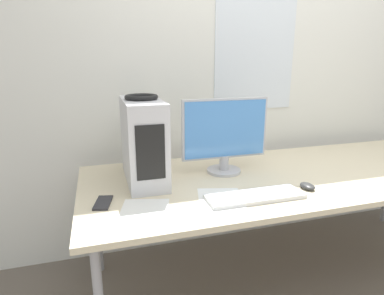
{
  "coord_description": "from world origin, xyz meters",
  "views": [
    {
      "loc": [
        -1.12,
        -1.08,
        1.35
      ],
      "look_at": [
        -0.66,
        0.47,
        0.9
      ],
      "focal_mm": 30.0,
      "sensor_mm": 36.0,
      "label": 1
    }
  ],
  "objects_px": {
    "mouse": "(307,186)",
    "cell_phone": "(103,203)",
    "headphones": "(141,97)",
    "monitor_main": "(225,134)",
    "keyboard": "(255,196)",
    "pc_tower": "(143,141)"
  },
  "relations": [
    {
      "from": "mouse",
      "to": "cell_phone",
      "type": "relative_size",
      "value": 0.59
    },
    {
      "from": "headphones",
      "to": "monitor_main",
      "type": "relative_size",
      "value": 0.34
    },
    {
      "from": "keyboard",
      "to": "cell_phone",
      "type": "bearing_deg",
      "value": 168.21
    },
    {
      "from": "keyboard",
      "to": "mouse",
      "type": "bearing_deg",
      "value": 5.29
    },
    {
      "from": "headphones",
      "to": "monitor_main",
      "type": "bearing_deg",
      "value": -1.14
    },
    {
      "from": "mouse",
      "to": "cell_phone",
      "type": "distance_m",
      "value": 1.02
    },
    {
      "from": "pc_tower",
      "to": "cell_phone",
      "type": "height_order",
      "value": "pc_tower"
    },
    {
      "from": "pc_tower",
      "to": "cell_phone",
      "type": "distance_m",
      "value": 0.41
    },
    {
      "from": "keyboard",
      "to": "mouse",
      "type": "relative_size",
      "value": 5.12
    },
    {
      "from": "pc_tower",
      "to": "headphones",
      "type": "distance_m",
      "value": 0.23
    },
    {
      "from": "pc_tower",
      "to": "cell_phone",
      "type": "relative_size",
      "value": 3.05
    },
    {
      "from": "headphones",
      "to": "cell_phone",
      "type": "relative_size",
      "value": 1.11
    },
    {
      "from": "pc_tower",
      "to": "headphones",
      "type": "xyz_separation_m",
      "value": [
        -0.0,
        0.0,
        0.23
      ]
    },
    {
      "from": "monitor_main",
      "to": "keyboard",
      "type": "distance_m",
      "value": 0.45
    },
    {
      "from": "keyboard",
      "to": "mouse",
      "type": "distance_m",
      "value": 0.32
    },
    {
      "from": "monitor_main",
      "to": "keyboard",
      "type": "height_order",
      "value": "monitor_main"
    },
    {
      "from": "headphones",
      "to": "keyboard",
      "type": "relative_size",
      "value": 0.37
    },
    {
      "from": "mouse",
      "to": "cell_phone",
      "type": "height_order",
      "value": "mouse"
    },
    {
      "from": "pc_tower",
      "to": "keyboard",
      "type": "xyz_separation_m",
      "value": [
        0.47,
        -0.4,
        -0.21
      ]
    },
    {
      "from": "monitor_main",
      "to": "pc_tower",
      "type": "bearing_deg",
      "value": 178.96
    },
    {
      "from": "headphones",
      "to": "monitor_main",
      "type": "height_order",
      "value": "headphones"
    },
    {
      "from": "pc_tower",
      "to": "monitor_main",
      "type": "bearing_deg",
      "value": -1.04
    }
  ]
}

